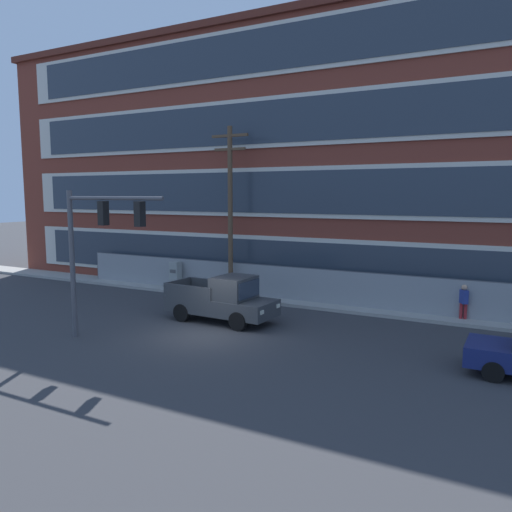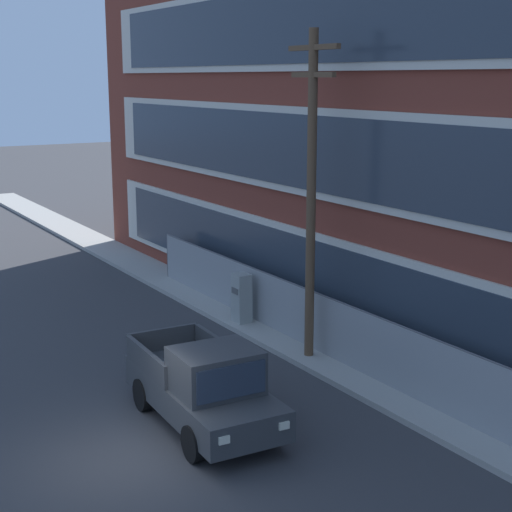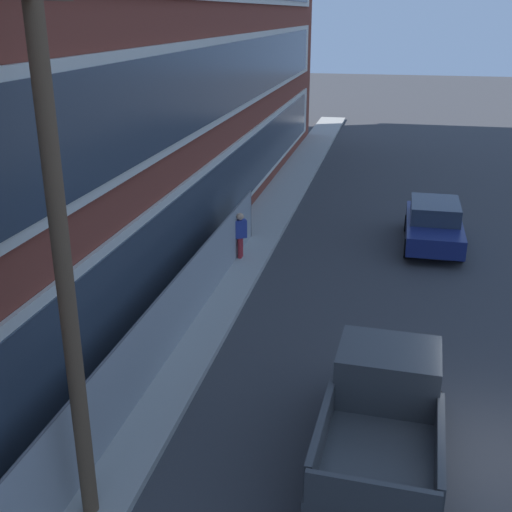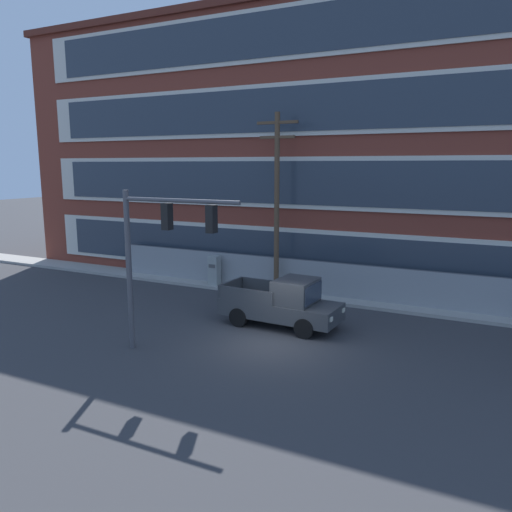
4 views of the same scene
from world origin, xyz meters
TOP-DOWN VIEW (x-y plane):
  - ground_plane at (0.00, 0.00)m, footprint 160.00×160.00m
  - sidewalk_building_side at (0.00, 7.15)m, footprint 80.00×1.86m
  - brick_mill_building at (5.63, 12.58)m, footprint 54.14×9.59m
  - chain_link_fence at (-1.15, 7.25)m, footprint 24.30×0.06m
  - traffic_signal_mast at (-3.23, -2.52)m, footprint 4.65×0.43m
  - pickup_truck_dark_grey at (-0.55, 2.22)m, footprint 5.10×2.26m
  - utility_pole_near_corner at (-2.93, 6.82)m, footprint 2.17×0.26m
  - electrical_cabinet at (-6.63, 6.75)m, footprint 0.57×0.50m
  - pedestrian_near_cabinet at (8.86, 7.12)m, footprint 0.41×0.47m

SIDE VIEW (x-z plane):
  - ground_plane at x=0.00m, z-range 0.00..0.00m
  - sidewalk_building_side at x=0.00m, z-range 0.00..0.16m
  - electrical_cabinet at x=-6.63m, z-range 0.00..1.76m
  - chain_link_fence at x=-1.15m, z-range 0.02..1.91m
  - pickup_truck_dark_grey at x=-0.55m, z-range -0.07..2.01m
  - pedestrian_near_cabinet at x=8.86m, z-range 0.13..1.82m
  - traffic_signal_mast at x=-3.23m, z-range 1.18..6.96m
  - utility_pole_near_corner at x=-2.93m, z-range 0.43..9.62m
  - brick_mill_building at x=5.63m, z-range 0.01..15.21m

